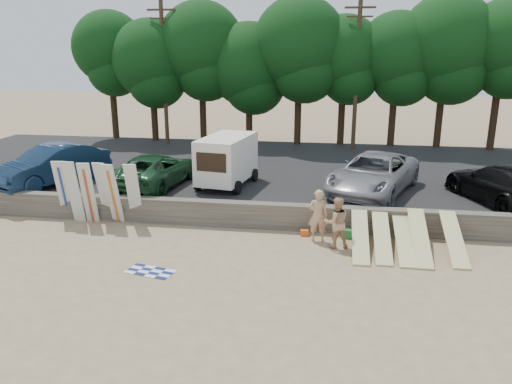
# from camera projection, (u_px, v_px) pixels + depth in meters

# --- Properties ---
(ground) EXTENTS (120.00, 120.00, 0.00)m
(ground) POSITION_uv_depth(u_px,v_px,m) (305.00, 262.00, 16.40)
(ground) COLOR tan
(ground) RESTS_ON ground
(seawall) EXTENTS (44.00, 0.50, 1.00)m
(seawall) POSITION_uv_depth(u_px,v_px,m) (310.00, 218.00, 19.11)
(seawall) COLOR #6B6356
(seawall) RESTS_ON ground
(parking_lot) EXTENTS (44.00, 14.50, 0.70)m
(parking_lot) POSITION_uv_depth(u_px,v_px,m) (317.00, 174.00, 26.27)
(parking_lot) COLOR #282828
(parking_lot) RESTS_ON ground
(treeline) EXTENTS (33.21, 6.32, 9.28)m
(treeline) POSITION_uv_depth(u_px,v_px,m) (319.00, 50.00, 31.15)
(treeline) COLOR #382616
(treeline) RESTS_ON parking_lot
(utility_poles) EXTENTS (25.80, 0.26, 9.00)m
(utility_poles) POSITION_uv_depth(u_px,v_px,m) (357.00, 71.00, 29.78)
(utility_poles) COLOR #473321
(utility_poles) RESTS_ON parking_lot
(box_trailer) EXTENTS (2.49, 3.80, 2.27)m
(box_trailer) POSITION_uv_depth(u_px,v_px,m) (227.00, 158.00, 22.47)
(box_trailer) COLOR white
(box_trailer) RESTS_ON parking_lot
(car_0) EXTENTS (3.97, 5.69, 1.78)m
(car_0) POSITION_uv_depth(u_px,v_px,m) (52.00, 165.00, 22.87)
(car_0) COLOR #132742
(car_0) RESTS_ON parking_lot
(car_1) EXTENTS (3.03, 5.56, 1.48)m
(car_1) POSITION_uv_depth(u_px,v_px,m) (155.00, 170.00, 22.58)
(car_1) COLOR #153C20
(car_1) RESTS_ON parking_lot
(car_2) EXTENTS (4.76, 6.57, 1.66)m
(car_2) POSITION_uv_depth(u_px,v_px,m) (373.00, 174.00, 21.51)
(car_2) COLOR gray
(car_2) RESTS_ON parking_lot
(car_3) EXTENTS (3.99, 5.85, 1.57)m
(car_3) POSITION_uv_depth(u_px,v_px,m) (501.00, 184.00, 20.09)
(car_3) COLOR black
(car_3) RESTS_ON parking_lot
(surfboard_upright_0) EXTENTS (0.60, 0.76, 2.54)m
(surfboard_upright_0) POSITION_uv_depth(u_px,v_px,m) (63.00, 190.00, 19.99)
(surfboard_upright_0) COLOR silver
(surfboard_upright_0) RESTS_ON ground
(surfboard_upright_1) EXTENTS (0.53, 0.57, 2.57)m
(surfboard_upright_1) POSITION_uv_depth(u_px,v_px,m) (74.00, 192.00, 19.71)
(surfboard_upright_1) COLOR silver
(surfboard_upright_1) RESTS_ON ground
(surfboard_upright_2) EXTENTS (0.57, 0.68, 2.55)m
(surfboard_upright_2) POSITION_uv_depth(u_px,v_px,m) (88.00, 193.00, 19.60)
(surfboard_upright_2) COLOR silver
(surfboard_upright_2) RESTS_ON ground
(surfboard_upright_3) EXTENTS (0.55, 0.73, 2.54)m
(surfboard_upright_3) POSITION_uv_depth(u_px,v_px,m) (105.00, 192.00, 19.72)
(surfboard_upright_3) COLOR silver
(surfboard_upright_3) RESTS_ON ground
(surfboard_upright_4) EXTENTS (0.54, 0.74, 2.53)m
(surfboard_upright_4) POSITION_uv_depth(u_px,v_px,m) (113.00, 194.00, 19.51)
(surfboard_upright_4) COLOR silver
(surfboard_upright_4) RESTS_ON ground
(surfboard_upright_5) EXTENTS (0.58, 0.78, 2.53)m
(surfboard_upright_5) POSITION_uv_depth(u_px,v_px,m) (134.00, 194.00, 19.54)
(surfboard_upright_5) COLOR silver
(surfboard_upright_5) RESTS_ON ground
(surfboard_low_0) EXTENTS (0.56, 2.87, 1.00)m
(surfboard_low_0) POSITION_uv_depth(u_px,v_px,m) (360.00, 236.00, 17.26)
(surfboard_low_0) COLOR #D9D388
(surfboard_low_0) RESTS_ON ground
(surfboard_low_1) EXTENTS (0.56, 2.88, 0.99)m
(surfboard_low_1) POSITION_uv_depth(u_px,v_px,m) (382.00, 236.00, 17.24)
(surfboard_low_1) COLOR #D9D388
(surfboard_low_1) RESTS_ON ground
(surfboard_low_2) EXTENTS (0.56, 2.91, 0.88)m
(surfboard_low_2) POSITION_uv_depth(u_px,v_px,m) (404.00, 240.00, 17.10)
(surfboard_low_2) COLOR #D9D388
(surfboard_low_2) RESTS_ON ground
(surfboard_low_3) EXTENTS (0.56, 2.82, 1.15)m
(surfboard_low_3) POSITION_uv_depth(u_px,v_px,m) (420.00, 237.00, 16.94)
(surfboard_low_3) COLOR #D9D388
(surfboard_low_3) RESTS_ON ground
(surfboard_low_4) EXTENTS (0.56, 2.85, 1.06)m
(surfboard_low_4) POSITION_uv_depth(u_px,v_px,m) (454.00, 238.00, 16.97)
(surfboard_low_4) COLOR #D9D388
(surfboard_low_4) RESTS_ON ground
(beachgoer_a) EXTENTS (0.73, 0.50, 1.95)m
(beachgoer_a) POSITION_uv_depth(u_px,v_px,m) (318.00, 215.00, 17.91)
(beachgoer_a) COLOR tan
(beachgoer_a) RESTS_ON ground
(beachgoer_b) EXTENTS (1.04, 0.90, 1.83)m
(beachgoer_b) POSITION_uv_depth(u_px,v_px,m) (336.00, 223.00, 17.36)
(beachgoer_b) COLOR tan
(beachgoer_b) RESTS_ON ground
(cooler) EXTENTS (0.43, 0.36, 0.32)m
(cooler) POSITION_uv_depth(u_px,v_px,m) (349.00, 234.00, 18.41)
(cooler) COLOR #24843D
(cooler) RESTS_ON ground
(gear_bag) EXTENTS (0.32, 0.27, 0.22)m
(gear_bag) POSITION_uv_depth(u_px,v_px,m) (305.00, 233.00, 18.67)
(gear_bag) COLOR #E0571A
(gear_bag) RESTS_ON ground
(beach_towel) EXTENTS (1.80, 1.80, 0.00)m
(beach_towel) POSITION_uv_depth(u_px,v_px,m) (150.00, 271.00, 15.67)
(beach_towel) COLOR white
(beach_towel) RESTS_ON ground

